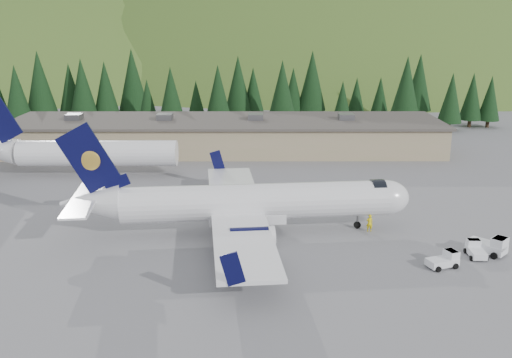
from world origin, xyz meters
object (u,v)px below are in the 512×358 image
at_px(terminal_building, 225,134).
at_px(baggage_tug_c, 475,250).
at_px(baggage_tug_b, 490,246).
at_px(ramp_worker, 369,223).
at_px(second_airliner, 77,152).
at_px(baggage_tug_a, 445,260).
at_px(airliner, 246,203).

bearing_deg(terminal_building, baggage_tug_c, -60.12).
distance_m(baggage_tug_b, ramp_worker, 11.76).
height_order(second_airliner, baggage_tug_a, second_airliner).
xyz_separation_m(baggage_tug_a, baggage_tug_c, (3.62, 2.40, -0.04)).
height_order(baggage_tug_c, terminal_building, terminal_building).
relative_size(baggage_tug_b, terminal_building, 0.05).
xyz_separation_m(second_airliner, baggage_tug_c, (45.31, -28.21, -2.70)).
bearing_deg(baggage_tug_b, baggage_tug_c, -118.23).
height_order(baggage_tug_b, baggage_tug_c, baggage_tug_b).
xyz_separation_m(baggage_tug_a, terminal_building, (-21.78, 46.61, 1.97)).
relative_size(second_airliner, terminal_building, 0.39).
relative_size(baggage_tug_c, terminal_building, 0.04).
xyz_separation_m(baggage_tug_a, baggage_tug_b, (5.18, 2.87, 0.16)).
height_order(second_airliner, baggage_tug_b, second_airliner).
height_order(airliner, baggage_tug_c, airliner).
relative_size(baggage_tug_a, baggage_tug_c, 1.16).
bearing_deg(ramp_worker, second_airliner, -30.99).
bearing_deg(terminal_building, baggage_tug_b, -58.36).
bearing_deg(terminal_building, airliner, -84.05).
bearing_deg(airliner, ramp_worker, -4.58).
bearing_deg(baggage_tug_c, terminal_building, 31.84).
distance_m(airliner, baggage_tug_a, 19.89).
bearing_deg(baggage_tug_b, ramp_worker, -165.01).
xyz_separation_m(baggage_tug_b, ramp_worker, (-10.20, 5.86, 0.11)).
relative_size(airliner, baggage_tug_c, 13.50).
distance_m(second_airliner, terminal_building, 25.55).
bearing_deg(terminal_building, baggage_tug_a, -64.96).
bearing_deg(ramp_worker, baggage_tug_b, 149.96).
height_order(airliner, baggage_tug_a, airliner).
bearing_deg(baggage_tug_b, terminal_building, 166.51).
height_order(airliner, terminal_building, airliner).
distance_m(second_airliner, baggage_tug_c, 53.45).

